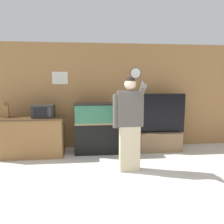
{
  "coord_description": "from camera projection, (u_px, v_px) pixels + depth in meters",
  "views": [
    {
      "loc": [
        -0.13,
        -2.28,
        1.66
      ],
      "look_at": [
        0.31,
        2.12,
        1.05
      ],
      "focal_mm": 35.0,
      "sensor_mm": 36.0,
      "label": 1
    }
  ],
  "objects": [
    {
      "name": "aquarium_on_stand",
      "position": [
        97.0,
        128.0,
        5.08
      ],
      "size": [
        1.03,
        0.41,
        1.17
      ],
      "color": "black",
      "rests_on": "ground_plane"
    },
    {
      "name": "wall_back_paneled",
      "position": [
        95.0,
        96.0,
        5.48
      ],
      "size": [
        10.0,
        0.08,
        2.6
      ],
      "color": "olive",
      "rests_on": "ground_plane"
    },
    {
      "name": "microwave",
      "position": [
        44.0,
        111.0,
        4.82
      ],
      "size": [
        0.46,
        0.38,
        0.27
      ],
      "color": "black",
      "rests_on": "counter_island"
    },
    {
      "name": "person_standing",
      "position": [
        129.0,
        123.0,
        4.02
      ],
      "size": [
        0.56,
        0.42,
        1.76
      ],
      "color": "#BCAD89",
      "rests_on": "ground_plane"
    },
    {
      "name": "knife_block",
      "position": [
        6.0,
        111.0,
        4.78
      ],
      "size": [
        0.11,
        0.09,
        0.36
      ],
      "color": "brown",
      "rests_on": "counter_island"
    },
    {
      "name": "tv_on_stand",
      "position": [
        160.0,
        134.0,
        5.28
      ],
      "size": [
        1.22,
        0.4,
        1.39
      ],
      "color": "brown",
      "rests_on": "ground_plane"
    },
    {
      "name": "counter_island",
      "position": [
        30.0,
        137.0,
        4.86
      ],
      "size": [
        1.5,
        0.56,
        0.89
      ],
      "color": "brown",
      "rests_on": "ground_plane"
    }
  ]
}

